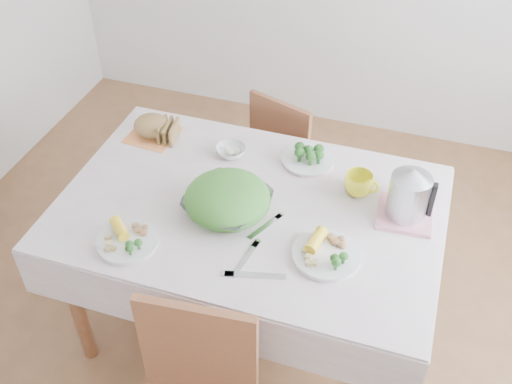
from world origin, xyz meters
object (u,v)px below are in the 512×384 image
(chair_far, at_px, (297,144))
(dinner_plate_left, at_px, (128,242))
(dinner_plate_right, at_px, (326,255))
(salad_bowl, at_px, (228,204))
(electric_kettle, at_px, (409,192))
(dining_table, at_px, (250,270))
(yellow_mug, at_px, (359,184))

(chair_far, distance_m, dinner_plate_left, 1.26)
(dinner_plate_right, bearing_deg, salad_bowl, 164.56)
(dinner_plate_left, distance_m, electric_kettle, 1.06)
(dining_table, relative_size, yellow_mug, 11.67)
(chair_far, bearing_deg, yellow_mug, 142.31)
(chair_far, relative_size, dinner_plate_left, 3.53)
(dining_table, height_order, salad_bowl, salad_bowl)
(chair_far, distance_m, electric_kettle, 1.02)
(dinner_plate_left, bearing_deg, chair_far, 73.97)
(dining_table, distance_m, dinner_plate_right, 0.56)
(yellow_mug, bearing_deg, dining_table, -152.23)
(dining_table, distance_m, electric_kettle, 0.79)
(dining_table, bearing_deg, dinner_plate_right, -26.62)
(electric_kettle, bearing_deg, dinner_plate_left, -161.22)
(chair_far, height_order, electric_kettle, electric_kettle)
(dining_table, bearing_deg, yellow_mug, 27.77)
(dining_table, height_order, yellow_mug, yellow_mug)
(electric_kettle, bearing_deg, salad_bowl, -171.56)
(chair_far, height_order, salad_bowl, chair_far)
(dinner_plate_right, relative_size, yellow_mug, 2.08)
(dinner_plate_left, bearing_deg, dinner_plate_right, 13.02)
(dining_table, xyz_separation_m, chair_far, (-0.02, 0.84, 0.09))
(electric_kettle, bearing_deg, dining_table, -175.17)
(chair_far, distance_m, dinner_plate_right, 1.12)
(dining_table, distance_m, salad_bowl, 0.44)
(salad_bowl, xyz_separation_m, yellow_mug, (0.46, 0.27, 0.01))
(yellow_mug, bearing_deg, salad_bowl, -150.05)
(salad_bowl, distance_m, yellow_mug, 0.53)
(yellow_mug, bearing_deg, chair_far, 123.28)
(yellow_mug, height_order, electric_kettle, electric_kettle)
(dinner_plate_left, xyz_separation_m, yellow_mug, (0.75, 0.55, 0.04))
(dinner_plate_right, height_order, yellow_mug, yellow_mug)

